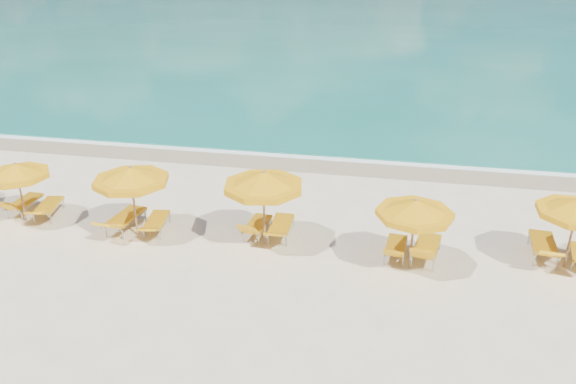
# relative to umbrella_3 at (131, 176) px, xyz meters

# --- Properties ---
(ground_plane) EXTENTS (120.00, 120.00, 0.00)m
(ground_plane) POSITION_rel_umbrella_3_xyz_m (4.53, -0.02, -1.99)
(ground_plane) COLOR beige
(ocean) EXTENTS (120.00, 80.00, 0.30)m
(ocean) POSITION_rel_umbrella_3_xyz_m (4.53, 47.98, -1.99)
(ocean) COLOR #126756
(ocean) RESTS_ON ground
(wet_sand_band) EXTENTS (120.00, 2.60, 0.01)m
(wet_sand_band) POSITION_rel_umbrella_3_xyz_m (4.53, 7.38, -1.99)
(wet_sand_band) COLOR tan
(wet_sand_band) RESTS_ON ground
(foam_line) EXTENTS (120.00, 1.20, 0.03)m
(foam_line) POSITION_rel_umbrella_3_xyz_m (4.53, 8.18, -1.99)
(foam_line) COLOR white
(foam_line) RESTS_ON ground
(whitecap_near) EXTENTS (14.00, 0.36, 0.05)m
(whitecap_near) POSITION_rel_umbrella_3_xyz_m (-1.47, 16.98, -1.99)
(whitecap_near) COLOR white
(whitecap_near) RESTS_ON ground
(whitecap_far) EXTENTS (18.00, 0.30, 0.05)m
(whitecap_far) POSITION_rel_umbrella_3_xyz_m (12.53, 23.98, -1.99)
(whitecap_far) COLOR white
(whitecap_far) RESTS_ON ground
(umbrella_2) EXTENTS (2.45, 2.45, 2.07)m
(umbrella_2) POSITION_rel_umbrella_3_xyz_m (-3.99, 0.16, -0.22)
(umbrella_2) COLOR #9C754E
(umbrella_2) RESTS_ON ground
(umbrella_3) EXTENTS (2.58, 2.58, 2.33)m
(umbrella_3) POSITION_rel_umbrella_3_xyz_m (0.00, 0.00, 0.00)
(umbrella_3) COLOR #9C754E
(umbrella_3) RESTS_ON ground
(umbrella_4) EXTENTS (2.86, 2.86, 2.42)m
(umbrella_4) POSITION_rel_umbrella_3_xyz_m (4.06, 0.18, 0.08)
(umbrella_4) COLOR #9C754E
(umbrella_4) RESTS_ON ground
(umbrella_5) EXTENTS (2.20, 2.20, 2.15)m
(umbrella_5) POSITION_rel_umbrella_3_xyz_m (8.38, -0.37, -0.15)
(umbrella_5) COLOR #9C754E
(umbrella_5) RESTS_ON ground
(lounger_2_left) EXTENTS (0.62, 1.76, 0.85)m
(lounger_2_left) POSITION_rel_umbrella_3_xyz_m (-4.43, 0.74, -1.76)
(lounger_2_left) COLOR #A5A8AD
(lounger_2_left) RESTS_ON ground
(lounger_2_right) EXTENTS (0.96, 1.94, 0.71)m
(lounger_2_right) POSITION_rel_umbrella_3_xyz_m (-3.45, 0.62, -1.77)
(lounger_2_right) COLOR #A5A8AD
(lounger_2_right) RESTS_ON ground
(lounger_3_left) EXTENTS (0.90, 2.12, 0.81)m
(lounger_3_left) POSITION_rel_umbrella_3_xyz_m (-0.52, 0.24, -1.74)
(lounger_3_left) COLOR #A5A8AD
(lounger_3_left) RESTS_ON ground
(lounger_3_right) EXTENTS (0.84, 1.88, 0.65)m
(lounger_3_right) POSITION_rel_umbrella_3_xyz_m (0.51, 0.33, -1.77)
(lounger_3_right) COLOR #A5A8AD
(lounger_3_right) RESTS_ON ground
(lounger_4_left) EXTENTS (0.76, 1.77, 0.84)m
(lounger_4_left) POSITION_rel_umbrella_3_xyz_m (3.69, 0.66, -1.77)
(lounger_4_left) COLOR #A5A8AD
(lounger_4_left) RESTS_ON ground
(lounger_4_right) EXTENTS (0.68, 1.98, 0.74)m
(lounger_4_right) POSITION_rel_umbrella_3_xyz_m (4.45, 0.72, -1.75)
(lounger_4_right) COLOR #A5A8AD
(lounger_4_right) RESTS_ON ground
(lounger_5_left) EXTENTS (0.71, 1.74, 0.77)m
(lounger_5_left) POSITION_rel_umbrella_3_xyz_m (7.97, 0.15, -1.77)
(lounger_5_left) COLOR #A5A8AD
(lounger_5_left) RESTS_ON ground
(lounger_5_right) EXTENTS (1.01, 2.04, 0.95)m
(lounger_5_right) POSITION_rel_umbrella_3_xyz_m (8.83, 0.17, -1.74)
(lounger_5_right) COLOR #A5A8AD
(lounger_5_right) RESTS_ON ground
(lounger_6_left) EXTENTS (0.83, 2.10, 0.85)m
(lounger_6_left) POSITION_rel_umbrella_3_xyz_m (12.17, 0.97, -1.74)
(lounger_6_left) COLOR #A5A8AD
(lounger_6_left) RESTS_ON ground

